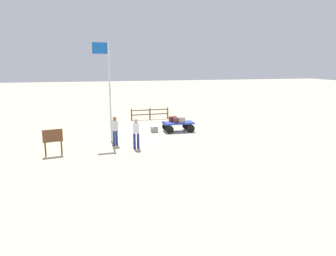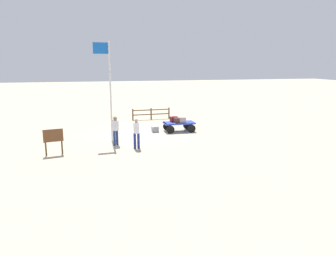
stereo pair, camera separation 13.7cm
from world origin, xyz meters
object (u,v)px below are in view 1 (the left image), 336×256
(suitcase_olive, at_px, (154,129))
(worker_lead, at_px, (115,128))
(suitcase_maroon, at_px, (178,120))
(flagpole, at_px, (108,83))
(suitcase_navy, at_px, (173,119))
(suitcase_dark, at_px, (181,120))
(luggage_cart, at_px, (178,125))
(worker_trailing, at_px, (136,132))
(signboard, at_px, (53,138))

(suitcase_olive, distance_m, worker_lead, 4.05)
(suitcase_maroon, distance_m, flagpole, 5.54)
(suitcase_navy, xyz_separation_m, suitcase_dark, (-0.45, 0.42, -0.00))
(suitcase_maroon, distance_m, worker_lead, 5.05)
(suitcase_maroon, relative_size, suitcase_olive, 1.46)
(suitcase_maroon, height_order, worker_lead, worker_lead)
(suitcase_navy, distance_m, suitcase_dark, 0.61)
(suitcase_navy, distance_m, suitcase_olive, 1.48)
(suitcase_dark, bearing_deg, suitcase_maroon, -12.02)
(suitcase_olive, bearing_deg, luggage_cart, 174.50)
(flagpole, bearing_deg, suitcase_dark, -162.38)
(suitcase_dark, relative_size, worker_trailing, 0.35)
(suitcase_olive, bearing_deg, worker_trailing, 65.03)
(suitcase_dark, distance_m, worker_lead, 5.22)
(suitcase_dark, relative_size, flagpole, 0.10)
(worker_lead, distance_m, flagpole, 2.62)
(worker_trailing, distance_m, flagpole, 3.39)
(suitcase_olive, xyz_separation_m, signboard, (6.00, 4.00, 0.68))
(flagpole, bearing_deg, worker_trailing, 123.98)
(worker_lead, height_order, flagpole, flagpole)
(suitcase_navy, bearing_deg, flagpole, 23.99)
(luggage_cart, relative_size, suitcase_olive, 4.55)
(luggage_cart, height_order, signboard, signboard)
(luggage_cart, distance_m, suitcase_navy, 0.51)
(suitcase_dark, relative_size, suitcase_olive, 1.25)
(suitcase_olive, relative_size, signboard, 0.35)
(suitcase_navy, bearing_deg, suitcase_dark, 137.10)
(luggage_cart, bearing_deg, flagpole, 20.20)
(suitcase_navy, height_order, suitcase_olive, suitcase_navy)
(luggage_cart, height_order, worker_lead, worker_lead)
(worker_trailing, height_order, signboard, worker_trailing)
(flagpole, height_order, signboard, flagpole)
(flagpole, distance_m, signboard, 4.43)
(suitcase_dark, xyz_separation_m, worker_lead, (4.60, 2.47, 0.17))
(worker_lead, xyz_separation_m, signboard, (3.18, 1.20, -0.11))
(suitcase_olive, bearing_deg, signboard, 33.70)
(suitcase_olive, height_order, flagpole, flagpole)
(suitcase_dark, height_order, worker_trailing, worker_trailing)
(suitcase_dark, bearing_deg, flagpole, 17.62)
(luggage_cart, bearing_deg, signboard, 26.82)
(suitcase_dark, height_order, flagpole, flagpole)
(luggage_cart, height_order, flagpole, flagpole)
(luggage_cart, distance_m, worker_lead, 5.18)
(luggage_cart, height_order, suitcase_dark, suitcase_dark)
(suitcase_maroon, relative_size, signboard, 0.50)
(suitcase_dark, xyz_separation_m, worker_trailing, (3.55, 3.46, 0.13))
(luggage_cart, xyz_separation_m, suitcase_olive, (1.61, -0.15, -0.27))
(suitcase_maroon, xyz_separation_m, suitcase_olive, (1.56, -0.29, -0.61))
(worker_lead, bearing_deg, suitcase_dark, -151.74)
(suitcase_maroon, height_order, flagpole, flagpole)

